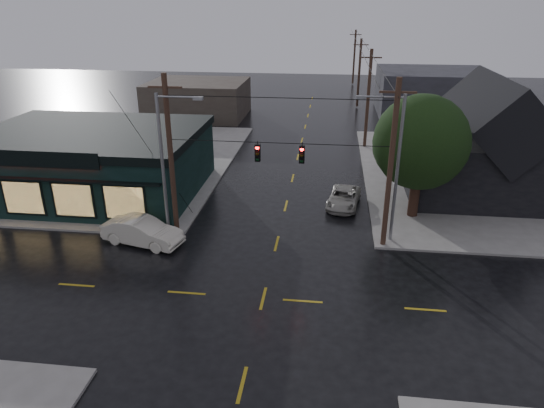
# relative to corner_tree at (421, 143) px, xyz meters

# --- Properties ---
(ground_plane) EXTENTS (160.00, 160.00, 0.00)m
(ground_plane) POSITION_rel_corner_tree_xyz_m (-8.88, -11.12, -5.33)
(ground_plane) COLOR black
(sidewalk_nw) EXTENTS (28.00, 28.00, 0.15)m
(sidewalk_nw) POSITION_rel_corner_tree_xyz_m (-28.88, 8.88, -5.26)
(sidewalk_nw) COLOR gray
(sidewalk_nw) RESTS_ON ground
(sidewalk_ne) EXTENTS (28.00, 28.00, 0.15)m
(sidewalk_ne) POSITION_rel_corner_tree_xyz_m (11.12, 8.88, -5.26)
(sidewalk_ne) COLOR gray
(sidewalk_ne) RESTS_ON ground
(pizza_shop) EXTENTS (16.30, 12.34, 4.90)m
(pizza_shop) POSITION_rel_corner_tree_xyz_m (-23.88, 1.83, -2.77)
(pizza_shop) COLOR black
(pizza_shop) RESTS_ON ground
(ne_building) EXTENTS (12.60, 11.60, 8.75)m
(ne_building) POSITION_rel_corner_tree_xyz_m (6.12, 5.88, -0.86)
(ne_building) COLOR black
(ne_building) RESTS_ON ground
(corner_tree) EXTENTS (6.26, 6.26, 8.34)m
(corner_tree) POSITION_rel_corner_tree_xyz_m (0.00, 0.00, 0.00)
(corner_tree) COLOR black
(corner_tree) RESTS_ON ground
(utility_pole_nw) EXTENTS (2.00, 0.32, 10.15)m
(utility_pole_nw) POSITION_rel_corner_tree_xyz_m (-15.38, -4.62, -5.33)
(utility_pole_nw) COLOR #302215
(utility_pole_nw) RESTS_ON ground
(utility_pole_ne) EXTENTS (2.00, 0.32, 10.15)m
(utility_pole_ne) POSITION_rel_corner_tree_xyz_m (-2.38, -4.62, -5.33)
(utility_pole_ne) COLOR #302215
(utility_pole_ne) RESTS_ON ground
(utility_pole_far_a) EXTENTS (2.00, 0.32, 9.65)m
(utility_pole_far_a) POSITION_rel_corner_tree_xyz_m (-2.38, 16.88, -5.33)
(utility_pole_far_a) COLOR #302215
(utility_pole_far_a) RESTS_ON ground
(utility_pole_far_b) EXTENTS (2.00, 0.32, 9.15)m
(utility_pole_far_b) POSITION_rel_corner_tree_xyz_m (-2.38, 36.88, -5.33)
(utility_pole_far_b) COLOR #302215
(utility_pole_far_b) RESTS_ON ground
(utility_pole_far_c) EXTENTS (2.00, 0.32, 9.15)m
(utility_pole_far_c) POSITION_rel_corner_tree_xyz_m (-2.38, 56.88, -5.33)
(utility_pole_far_c) COLOR #302215
(utility_pole_far_c) RESTS_ON ground
(span_signal_assembly) EXTENTS (13.00, 0.48, 1.23)m
(span_signal_assembly) POSITION_rel_corner_tree_xyz_m (-8.79, -4.62, 0.37)
(span_signal_assembly) COLOR black
(span_signal_assembly) RESTS_ON ground
(streetlight_nw) EXTENTS (5.40, 0.30, 9.15)m
(streetlight_nw) POSITION_rel_corner_tree_xyz_m (-15.68, -5.32, -5.33)
(streetlight_nw) COLOR gray
(streetlight_nw) RESTS_ON ground
(streetlight_ne) EXTENTS (5.40, 0.30, 9.15)m
(streetlight_ne) POSITION_rel_corner_tree_xyz_m (-1.88, -3.92, -5.33)
(streetlight_ne) COLOR gray
(streetlight_ne) RESTS_ON ground
(bg_building_west) EXTENTS (12.00, 10.00, 4.40)m
(bg_building_west) POSITION_rel_corner_tree_xyz_m (-22.88, 28.88, -3.13)
(bg_building_west) COLOR #392F29
(bg_building_west) RESTS_ON ground
(bg_building_east) EXTENTS (14.00, 12.00, 5.60)m
(bg_building_east) POSITION_rel_corner_tree_xyz_m (7.12, 33.88, -2.53)
(bg_building_east) COLOR #2A2A2F
(bg_building_east) RESTS_ON ground
(sedan_cream) EXTENTS (5.32, 2.92, 1.66)m
(sedan_cream) POSITION_rel_corner_tree_xyz_m (-17.07, -6.12, -4.50)
(sedan_cream) COLOR beige
(sedan_cream) RESTS_ON ground
(suv_silver) EXTENTS (2.76, 4.83, 1.27)m
(suv_silver) POSITION_rel_corner_tree_xyz_m (-4.71, 1.36, -4.70)
(suv_silver) COLOR #9C9A90
(suv_silver) RESTS_ON ground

